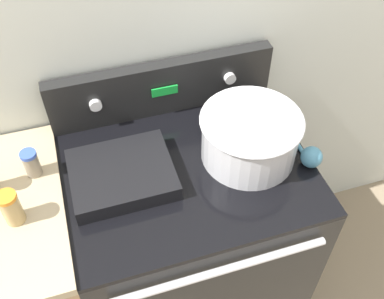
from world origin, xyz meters
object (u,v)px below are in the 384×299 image
at_px(mixing_bowl, 250,135).
at_px(casserole_dish, 122,174).
at_px(spice_jar_orange_cap, 11,208).
at_px(spice_jar_blue_cap, 31,163).
at_px(ladle, 309,155).

bearing_deg(mixing_bowl, casserole_dish, 177.61).
bearing_deg(casserole_dish, spice_jar_orange_cap, -169.24).
distance_m(casserole_dish, spice_jar_orange_cap, 0.33).
relative_size(mixing_bowl, casserole_dish, 1.03).
bearing_deg(spice_jar_blue_cap, mixing_bowl, -9.99).
relative_size(casserole_dish, ladle, 1.16).
bearing_deg(casserole_dish, ladle, -9.90).
height_order(mixing_bowl, casserole_dish, mixing_bowl).
relative_size(spice_jar_blue_cap, spice_jar_orange_cap, 0.83).
bearing_deg(ladle, casserole_dish, 170.10).
bearing_deg(spice_jar_blue_cap, spice_jar_orange_cap, -111.39).
height_order(mixing_bowl, spice_jar_blue_cap, mixing_bowl).
height_order(casserole_dish, ladle, ladle).
height_order(ladle, spice_jar_orange_cap, spice_jar_orange_cap).
height_order(mixing_bowl, spice_jar_orange_cap, mixing_bowl).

